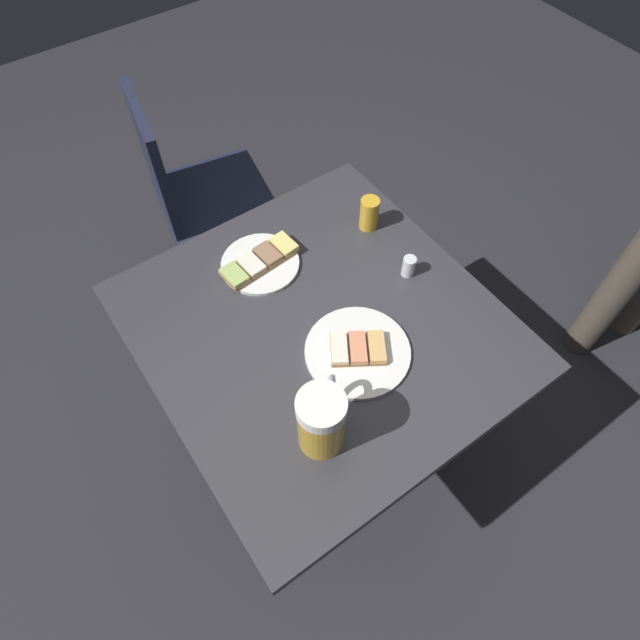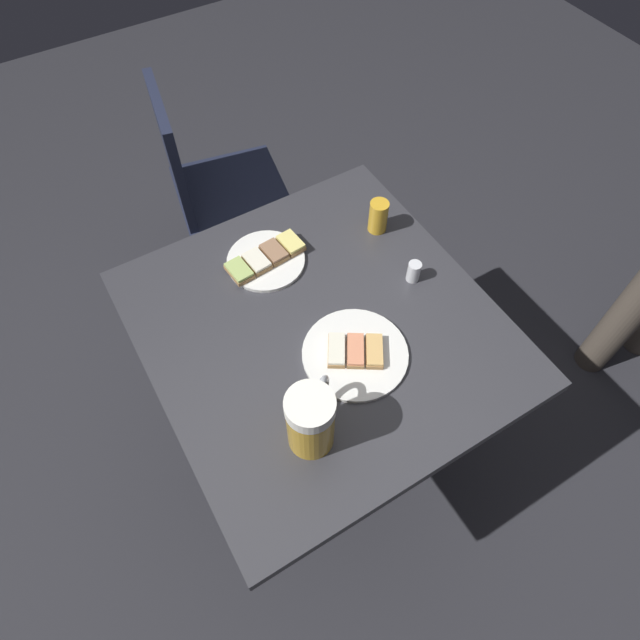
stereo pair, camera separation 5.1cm
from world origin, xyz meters
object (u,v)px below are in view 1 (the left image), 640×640
(cafe_chair, at_px, (194,191))
(plate_far, at_px, (260,262))
(plate_near, at_px, (358,351))
(salt_shaker, at_px, (409,267))
(beer_glass_small, at_px, (369,214))
(beer_mug, at_px, (322,420))

(cafe_chair, bearing_deg, plate_far, 3.22)
(plate_near, distance_m, salt_shaker, 0.26)
(plate_near, height_order, plate_far, same)
(plate_far, xyz_separation_m, beer_glass_small, (-0.05, -0.30, 0.03))
(plate_near, bearing_deg, beer_glass_small, -41.39)
(plate_near, distance_m, beer_glass_small, 0.39)
(beer_mug, height_order, salt_shaker, beer_mug)
(beer_glass_small, relative_size, salt_shaker, 1.63)
(beer_mug, height_order, cafe_chair, beer_mug)
(plate_far, relative_size, cafe_chair, 0.24)
(plate_near, height_order, cafe_chair, cafe_chair)
(cafe_chair, bearing_deg, plate_near, 8.58)
(plate_far, xyz_separation_m, salt_shaker, (-0.24, -0.29, 0.02))
(beer_glass_small, bearing_deg, cafe_chair, 17.89)
(salt_shaker, xyz_separation_m, cafe_chair, (0.86, 0.20, -0.30))
(plate_near, xyz_separation_m, beer_glass_small, (0.29, -0.26, 0.04))
(beer_glass_small, height_order, cafe_chair, same)
(beer_glass_small, distance_m, salt_shaker, 0.19)
(plate_near, distance_m, beer_mug, 0.23)
(beer_glass_small, relative_size, cafe_chair, 0.11)
(beer_mug, bearing_deg, cafe_chair, -11.48)
(salt_shaker, relative_size, cafe_chair, 0.06)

